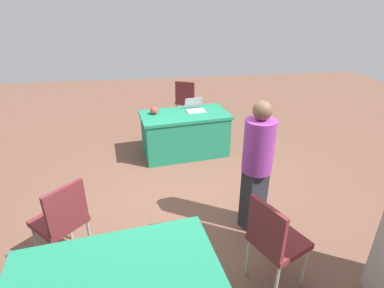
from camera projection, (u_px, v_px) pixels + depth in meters
ground_plane at (188, 204)px, 4.17m from camera, size 14.40×14.40×0.00m
table_foreground at (185, 134)px, 5.38m from camera, size 1.58×0.97×0.75m
chair_near_front at (62, 218)px, 3.06m from camera, size 0.62×0.62×0.96m
chair_tucked_left at (187, 99)px, 6.67m from camera, size 0.58×0.58×0.94m
chair_tucked_right at (274, 238)px, 2.78m from camera, size 0.58×0.58×0.97m
person_presenter at (257, 162)px, 3.43m from camera, size 0.46×0.46×1.59m
laptop_silver at (195, 108)px, 5.34m from camera, size 0.35×0.33×0.21m
yarn_ball at (154, 110)px, 5.16m from camera, size 0.13×0.13×0.13m
scissors_red at (203, 110)px, 5.35m from camera, size 0.04×0.18×0.01m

